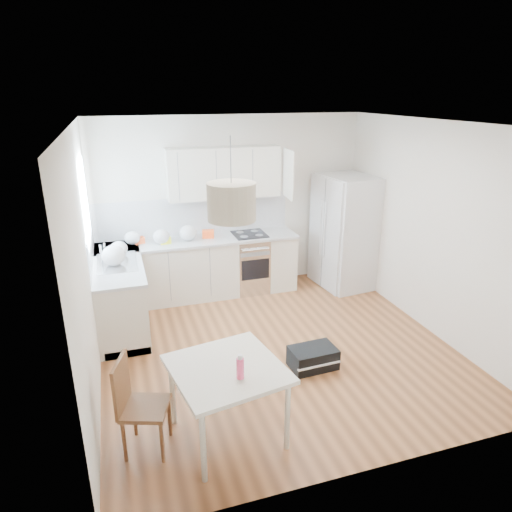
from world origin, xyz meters
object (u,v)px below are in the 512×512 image
Objects in this scene: refrigerator at (346,232)px; dining_table at (227,375)px; dining_chair at (145,406)px; gym_bag at (313,358)px.

refrigerator is 1.66× the size of dining_table.
dining_table is (-2.69, -2.86, -0.24)m from refrigerator.
dining_chair reaches higher than gym_bag.
refrigerator reaches higher than dining_table.
dining_table is at bearing -139.49° from refrigerator.
refrigerator is 2.66m from gym_bag.
gym_bag is (1.21, 0.79, -0.54)m from dining_table.
refrigerator is at bearing 58.29° from dining_chair.
refrigerator is 1.99× the size of dining_chair.
refrigerator is at bearing 51.67° from gym_bag.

